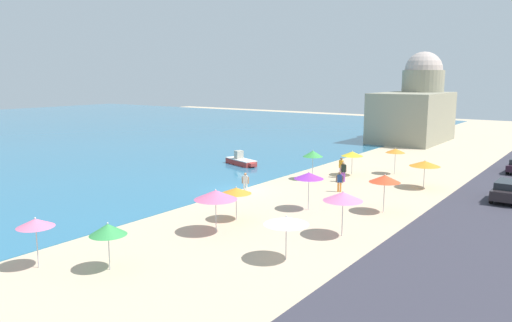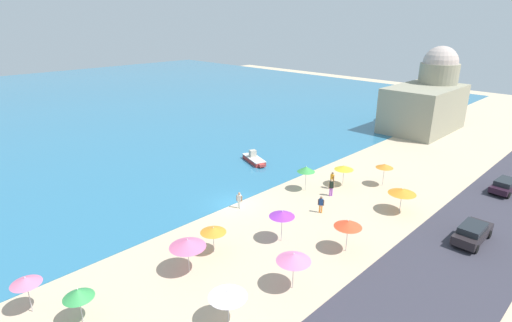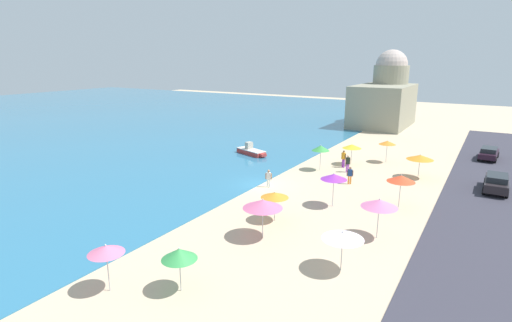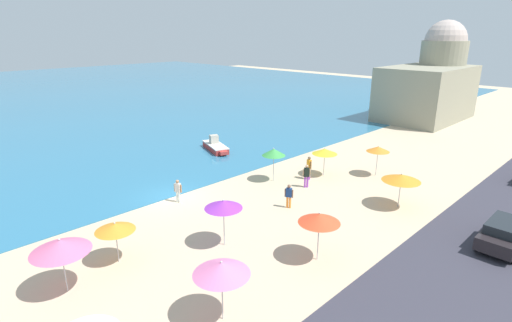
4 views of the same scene
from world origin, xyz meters
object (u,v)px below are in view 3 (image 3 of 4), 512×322
object	(u,v)px
harbor_fortress	(386,98)
beach_umbrella_6	(352,146)
beach_umbrella_11	(321,148)
beach_umbrella_10	(334,177)
parked_car_2	(489,153)
beach_umbrella_9	(263,204)
beach_umbrella_5	(106,250)
bather_1	(269,177)
beach_umbrella_8	(401,179)
bather_2	(350,174)
beach_umbrella_3	(420,157)
beach_umbrella_0	(275,195)
beach_umbrella_7	(343,236)
bather_0	(344,158)
beach_umbrella_4	(179,254)
beach_umbrella_2	(379,203)
beach_umbrella_1	(387,143)
parked_car_0	(496,182)
skiff_nearshore	(251,151)
bather_3	(348,163)

from	to	relation	value
harbor_fortress	beach_umbrella_6	bearing A→B (deg)	-172.82
beach_umbrella_11	beach_umbrella_10	bearing A→B (deg)	-152.41
beach_umbrella_11	parked_car_2	world-z (taller)	beach_umbrella_11
beach_umbrella_9	beach_umbrella_5	bearing A→B (deg)	159.29
beach_umbrella_5	bather_1	xyz separation A→B (m)	(17.78, 1.21, -1.28)
beach_umbrella_8	bather_1	bearing A→B (deg)	94.40
bather_2	parked_car_2	xyz separation A→B (m)	(16.36, -10.27, -0.10)
bather_2	beach_umbrella_5	bearing A→B (deg)	168.54
beach_umbrella_3	parked_car_2	world-z (taller)	beach_umbrella_3
beach_umbrella_0	beach_umbrella_9	xyz separation A→B (m)	(-2.69, -0.62, 0.35)
beach_umbrella_7	beach_umbrella_11	size ratio (longest dim) A/B	0.86
bather_1	bather_0	bearing A→B (deg)	-19.50
beach_umbrella_4	bather_1	xyz separation A→B (m)	(16.02, 4.15, -1.06)
beach_umbrella_2	beach_umbrella_0	bearing A→B (deg)	97.94
beach_umbrella_7	beach_umbrella_11	distance (m)	19.47
beach_umbrella_5	beach_umbrella_6	xyz separation A→B (m)	(28.81, -2.51, -0.19)
beach_umbrella_1	beach_umbrella_9	distance (m)	22.92
beach_umbrella_5	beach_umbrella_7	bearing A→B (deg)	-49.64
beach_umbrella_2	parked_car_2	world-z (taller)	beach_umbrella_2
bather_0	parked_car_0	xyz separation A→B (m)	(-0.89, -13.47, -0.17)
beach_umbrella_0	skiff_nearshore	bearing A→B (deg)	36.41
beach_umbrella_0	bather_1	distance (m)	7.43
beach_umbrella_2	bather_1	distance (m)	11.99
beach_umbrella_8	beach_umbrella_9	size ratio (longest dim) A/B	1.00
harbor_fortress	beach_umbrella_10	bearing A→B (deg)	-171.34
beach_umbrella_2	harbor_fortress	distance (m)	45.75
beach_umbrella_3	harbor_fortress	bearing A→B (deg)	19.43
parked_car_0	parked_car_2	world-z (taller)	parked_car_0
beach_umbrella_5	bather_0	world-z (taller)	beach_umbrella_5
parked_car_2	skiff_nearshore	world-z (taller)	skiff_nearshore
beach_umbrella_11	harbor_fortress	bearing A→B (deg)	2.82
bather_2	parked_car_2	world-z (taller)	bather_2
beach_umbrella_6	parked_car_2	xyz separation A→B (m)	(9.80, -12.27, -1.19)
bather_3	parked_car_0	world-z (taller)	bather_3
beach_umbrella_5	beach_umbrella_11	distance (m)	25.15
beach_umbrella_4	parked_car_0	bearing A→B (deg)	-27.23
beach_umbrella_7	harbor_fortress	bearing A→B (deg)	11.35
beach_umbrella_0	beach_umbrella_1	bearing A→B (deg)	-7.60
beach_umbrella_8	skiff_nearshore	size ratio (longest dim) A/B	0.58
beach_umbrella_0	beach_umbrella_4	distance (m)	9.81
beach_umbrella_10	beach_umbrella_4	bearing A→B (deg)	171.33
beach_umbrella_10	bather_2	xyz separation A→B (m)	(5.97, 0.65, -1.44)
beach_umbrella_0	bather_2	xyz separation A→B (m)	(10.69, -1.78, -0.99)
parked_car_0	beach_umbrella_2	bearing A→B (deg)	156.11
beach_umbrella_9	bather_2	world-z (taller)	beach_umbrella_9
beach_umbrella_5	beach_umbrella_8	bearing A→B (deg)	-27.04
harbor_fortress	parked_car_0	bearing A→B (deg)	-151.35
beach_umbrella_8	beach_umbrella_10	bearing A→B (deg)	118.03
beach_umbrella_1	beach_umbrella_7	size ratio (longest dim) A/B	1.08
beach_umbrella_5	beach_umbrella_9	xyz separation A→B (m)	(8.87, -3.35, 0.06)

